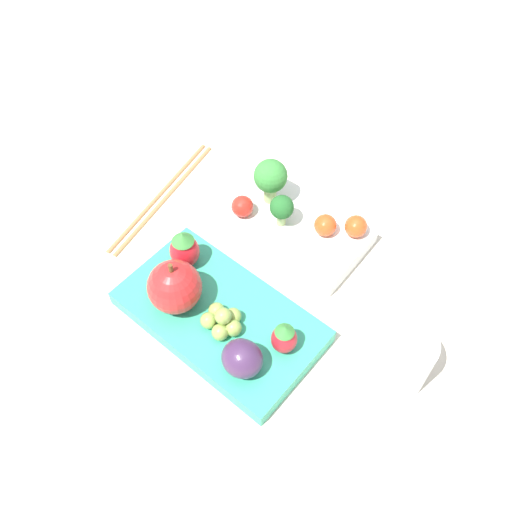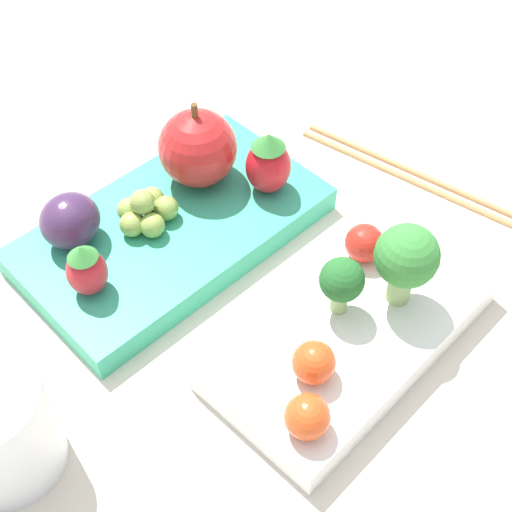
# 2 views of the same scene
# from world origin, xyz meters

# --- Properties ---
(ground_plane) EXTENTS (4.00, 4.00, 0.00)m
(ground_plane) POSITION_xyz_m (0.00, 0.00, 0.00)
(ground_plane) COLOR beige
(bento_box_savoury) EXTENTS (0.20, 0.11, 0.02)m
(bento_box_savoury) POSITION_xyz_m (-0.01, 0.07, 0.01)
(bento_box_savoury) COLOR white
(bento_box_savoury) RESTS_ON ground_plane
(bento_box_fruit) EXTENTS (0.23, 0.14, 0.02)m
(bento_box_fruit) POSITION_xyz_m (0.00, -0.08, 0.01)
(bento_box_fruit) COLOR #33A87F
(bento_box_fruit) RESTS_ON ground_plane
(broccoli_floret_0) EXTENTS (0.03, 0.03, 0.04)m
(broccoli_floret_0) POSITION_xyz_m (-0.01, 0.06, 0.05)
(broccoli_floret_0) COLOR #93B770
(broccoli_floret_0) RESTS_ON bento_box_savoury
(broccoli_floret_1) EXTENTS (0.04, 0.04, 0.06)m
(broccoli_floret_1) POSITION_xyz_m (-0.04, 0.08, 0.06)
(broccoli_floret_1) COLOR #93B770
(broccoli_floret_1) RESTS_ON bento_box_savoury
(cherry_tomato_0) EXTENTS (0.03, 0.03, 0.03)m
(cherry_tomato_0) POSITION_xyz_m (0.04, 0.07, 0.04)
(cherry_tomato_0) COLOR #DB4C1E
(cherry_tomato_0) RESTS_ON bento_box_savoury
(cherry_tomato_1) EXTENTS (0.03, 0.03, 0.03)m
(cherry_tomato_1) POSITION_xyz_m (0.07, 0.09, 0.04)
(cherry_tomato_1) COLOR #DB4C1E
(cherry_tomato_1) RESTS_ON bento_box_savoury
(cherry_tomato_2) EXTENTS (0.03, 0.03, 0.03)m
(cherry_tomato_2) POSITION_xyz_m (-0.06, 0.04, 0.04)
(cherry_tomato_2) COLOR red
(cherry_tomato_2) RESTS_ON bento_box_savoury
(apple) EXTENTS (0.06, 0.06, 0.07)m
(apple) POSITION_xyz_m (-0.05, -0.09, 0.05)
(apple) COLOR red
(apple) RESTS_ON bento_box_fruit
(strawberry_0) EXTENTS (0.03, 0.03, 0.04)m
(strawberry_0) POSITION_xyz_m (0.08, -0.08, 0.04)
(strawberry_0) COLOR red
(strawberry_0) RESTS_ON bento_box_fruit
(strawberry_1) EXTENTS (0.03, 0.03, 0.05)m
(strawberry_1) POSITION_xyz_m (-0.07, -0.05, 0.04)
(strawberry_1) COLOR red
(strawberry_1) RESTS_ON bento_box_fruit
(plum) EXTENTS (0.04, 0.04, 0.04)m
(plum) POSITION_xyz_m (0.06, -0.12, 0.04)
(plum) COLOR #42284C
(plum) RESTS_ON bento_box_fruit
(grape_cluster) EXTENTS (0.04, 0.04, 0.03)m
(grape_cluster) POSITION_xyz_m (0.01, -0.09, 0.03)
(grape_cluster) COLOR #8EA84C
(grape_cluster) RESTS_ON bento_box_fruit
(chopsticks_pair) EXTENTS (0.03, 0.21, 0.01)m
(chopsticks_pair) POSITION_xyz_m (-0.17, 0.03, 0.00)
(chopsticks_pair) COLOR #A37547
(chopsticks_pair) RESTS_ON ground_plane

